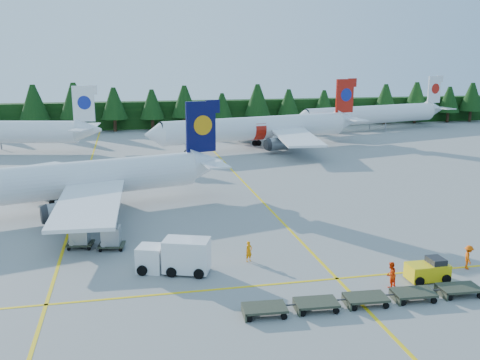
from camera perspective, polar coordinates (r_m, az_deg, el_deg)
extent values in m
plane|color=gray|center=(43.51, -0.15, -8.07)|extent=(320.00, 320.00, 0.00)
cube|color=yellow|center=(62.00, -16.88, -2.19)|extent=(0.25, 120.00, 0.01)
cube|color=yellow|center=(63.40, 1.42, -1.29)|extent=(0.25, 120.00, 0.01)
cube|color=yellow|center=(38.11, 1.75, -11.22)|extent=(80.00, 0.25, 0.01)
cube|color=black|center=(122.68, -8.15, 6.93)|extent=(220.00, 4.00, 6.00)
cylinder|color=white|center=(57.12, -20.16, -0.26)|extent=(31.38, 11.69, 3.70)
cube|color=#070938|center=(60.62, -4.20, 5.68)|extent=(3.48, 1.22, 5.74)
cube|color=white|center=(65.22, -18.59, 0.93)|extent=(12.21, 14.68, 1.05)
cylinder|color=gray|center=(62.84, -19.82, -0.82)|extent=(3.54, 2.69, 1.94)
cube|color=white|center=(50.08, -15.82, -2.39)|extent=(6.29, 14.17, 1.05)
cylinder|color=gray|center=(52.51, -18.26, -3.32)|extent=(3.54, 2.69, 1.94)
cylinder|color=white|center=(93.22, 1.74, 5.55)|extent=(33.99, 11.77, 4.00)
cone|color=white|center=(86.44, -9.21, 4.81)|extent=(3.65, 4.54, 4.00)
cube|color=#B1170B|center=(102.47, 11.11, 8.80)|extent=(3.78, 1.22, 6.20)
cube|color=white|center=(102.16, 1.05, 5.87)|extent=(12.93, 15.92, 1.13)
cylinder|color=gray|center=(99.07, 0.71, 4.83)|extent=(3.79, 2.83, 2.10)
cube|color=white|center=(87.42, 6.04, 4.59)|extent=(7.18, 15.43, 1.13)
cylinder|color=gray|center=(88.92, 4.01, 3.86)|extent=(3.79, 2.83, 2.10)
cylinder|color=gray|center=(88.53, -5.75, 3.30)|extent=(0.24, 0.24, 1.70)
cube|color=white|center=(92.97, -16.35, 7.81)|extent=(3.57, 1.11, 5.84)
cylinder|color=white|center=(119.52, 13.80, 6.79)|extent=(33.16, 12.22, 3.91)
cone|color=white|center=(108.75, 6.51, 6.50)|extent=(3.64, 4.48, 3.91)
cube|color=white|center=(131.59, 20.01, 9.06)|extent=(3.68, 1.27, 6.06)
cylinder|color=gray|center=(112.10, 8.78, 5.21)|extent=(0.23, 0.23, 1.57)
cube|color=silver|center=(40.82, -9.51, -8.25)|extent=(2.36, 2.36, 1.94)
cube|color=black|center=(40.65, -9.54, -7.65)|extent=(2.07, 2.18, 0.83)
cube|color=silver|center=(39.97, -5.71, -7.96)|extent=(3.81, 3.03, 2.40)
cube|color=yellow|center=(41.01, 19.35, -9.18)|extent=(2.90, 1.57, 1.14)
cube|color=black|center=(41.06, 20.18, -8.13)|extent=(1.04, 1.35, 0.52)
cube|color=#343828|center=(33.99, 2.64, -13.44)|extent=(2.80, 1.85, 0.16)
cube|color=#343828|center=(34.95, 8.14, -12.79)|extent=(2.80, 1.85, 0.16)
cube|color=#343828|center=(36.19, 13.29, -12.08)|extent=(2.80, 1.85, 0.16)
cube|color=#343828|center=(37.71, 18.03, -11.33)|extent=(2.80, 1.85, 0.16)
cube|color=#343828|center=(39.45, 22.35, -10.58)|extent=(2.80, 1.85, 0.16)
cube|color=#343828|center=(47.05, -16.65, -6.49)|extent=(2.32, 1.92, 0.13)
cube|color=#A4A5A8|center=(46.79, -16.72, -5.55)|extent=(1.68, 1.64, 1.48)
cube|color=#343828|center=(46.07, -13.52, -6.72)|extent=(2.32, 1.92, 0.13)
cube|color=#A4A5A8|center=(45.80, -13.57, -5.76)|extent=(1.68, 1.64, 1.48)
imported|color=orange|center=(42.04, 0.95, -7.63)|extent=(0.71, 0.62, 1.65)
imported|color=#FA3405|center=(39.02, 15.77, -9.69)|extent=(1.11, 1.03, 1.82)
imported|color=#DE4C04|center=(44.11, 23.19, -7.59)|extent=(0.79, 0.91, 1.84)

